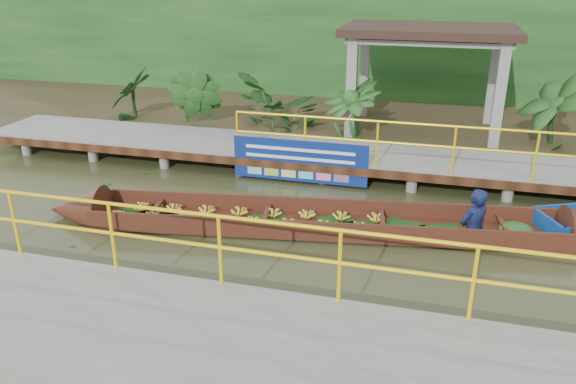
# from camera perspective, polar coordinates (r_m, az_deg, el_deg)

# --- Properties ---
(ground) EXTENTS (80.00, 80.00, 0.00)m
(ground) POSITION_cam_1_polar(r_m,az_deg,el_deg) (10.81, -4.63, -3.51)
(ground) COLOR #303219
(ground) RESTS_ON ground
(land_strip) EXTENTS (30.00, 8.00, 0.45)m
(land_strip) POSITION_cam_1_polar(r_m,az_deg,el_deg) (17.56, 3.61, 7.38)
(land_strip) COLOR #302918
(land_strip) RESTS_ON ground
(far_dock) EXTENTS (16.00, 2.06, 1.66)m
(far_dock) POSITION_cam_1_polar(r_m,az_deg,el_deg) (13.67, 0.20, 4.26)
(far_dock) COLOR slate
(far_dock) RESTS_ON ground
(near_dock) EXTENTS (18.00, 2.40, 1.73)m
(near_dock) POSITION_cam_1_polar(r_m,az_deg,el_deg) (7.00, -8.63, -16.56)
(near_dock) COLOR slate
(near_dock) RESTS_ON ground
(pavilion) EXTENTS (4.40, 3.00, 3.00)m
(pavilion) POSITION_cam_1_polar(r_m,az_deg,el_deg) (15.56, 14.13, 14.63)
(pavilion) COLOR slate
(pavilion) RESTS_ON ground
(foliage_backdrop) EXTENTS (30.00, 0.80, 4.00)m
(foliage_backdrop) POSITION_cam_1_polar(r_m,az_deg,el_deg) (19.63, 5.29, 14.17)
(foliage_backdrop) COLOR #133C16
(foliage_backdrop) RESTS_ON ground
(vendor_boat) EXTENTS (10.90, 2.69, 2.17)m
(vendor_boat) POSITION_cam_1_polar(r_m,az_deg,el_deg) (10.57, 4.84, -2.78)
(vendor_boat) COLOR #37180F
(vendor_boat) RESTS_ON ground
(blue_banner) EXTENTS (3.10, 0.04, 0.97)m
(blue_banner) POSITION_cam_1_polar(r_m,az_deg,el_deg) (12.66, 1.17, 3.17)
(blue_banner) COLOR navy
(blue_banner) RESTS_ON ground
(tropical_plants) EXTENTS (14.30, 1.30, 1.62)m
(tropical_plants) POSITION_cam_1_polar(r_m,az_deg,el_deg) (15.04, 5.57, 8.90)
(tropical_plants) COLOR #133C16
(tropical_plants) RESTS_ON ground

